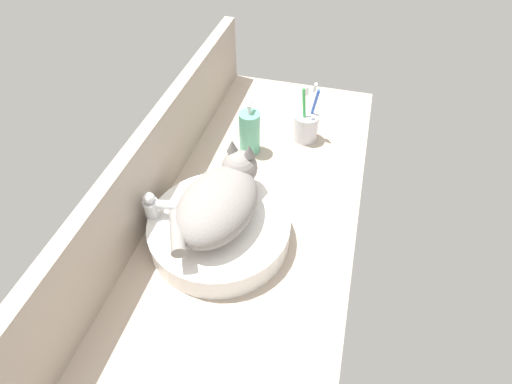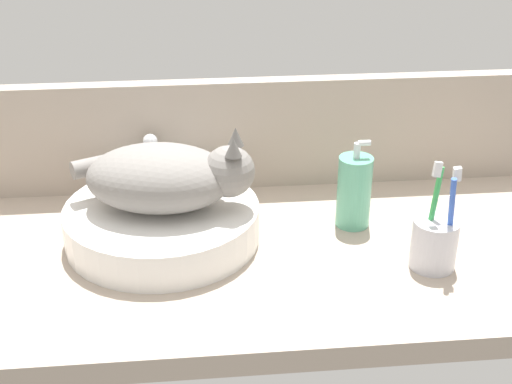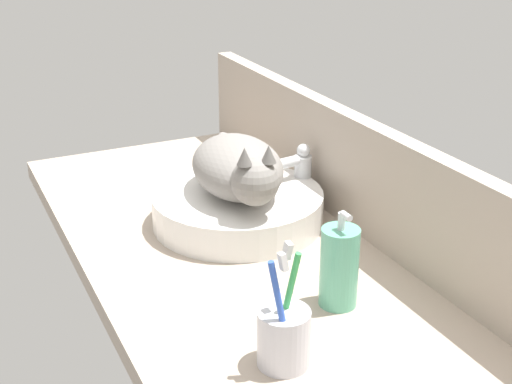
# 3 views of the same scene
# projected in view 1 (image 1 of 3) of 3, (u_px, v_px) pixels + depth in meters

# --- Properties ---
(ground_plane) EXTENTS (1.30, 0.55, 0.04)m
(ground_plane) POSITION_uv_depth(u_px,v_px,m) (252.00, 214.00, 1.07)
(ground_plane) COLOR #B2A08E
(backsplash_panel) EXTENTS (1.30, 0.04, 0.22)m
(backsplash_panel) POSITION_uv_depth(u_px,v_px,m) (155.00, 161.00, 1.02)
(backsplash_panel) COLOR #AD9E8E
(backsplash_panel) RESTS_ON ground_plane
(sink_basin) EXTENTS (0.34, 0.34, 0.07)m
(sink_basin) POSITION_uv_depth(u_px,v_px,m) (220.00, 230.00, 0.96)
(sink_basin) COLOR white
(sink_basin) RESTS_ON ground_plane
(cat) EXTENTS (0.32, 0.21, 0.14)m
(cat) POSITION_uv_depth(u_px,v_px,m) (220.00, 200.00, 0.91)
(cat) COLOR gray
(cat) RESTS_ON sink_basin
(faucet) EXTENTS (0.04, 0.12, 0.14)m
(faucet) POSITION_uv_depth(u_px,v_px,m) (157.00, 213.00, 0.95)
(faucet) COLOR silver
(faucet) RESTS_ON ground_plane
(soap_dispenser) EXTENTS (0.06, 0.06, 0.17)m
(soap_dispenser) POSITION_uv_depth(u_px,v_px,m) (250.00, 132.00, 1.17)
(soap_dispenser) COLOR #60B793
(soap_dispenser) RESTS_ON ground_plane
(toothbrush_cup) EXTENTS (0.08, 0.08, 0.19)m
(toothbrush_cup) POSITION_uv_depth(u_px,v_px,m) (306.00, 126.00, 1.23)
(toothbrush_cup) COLOR silver
(toothbrush_cup) RESTS_ON ground_plane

